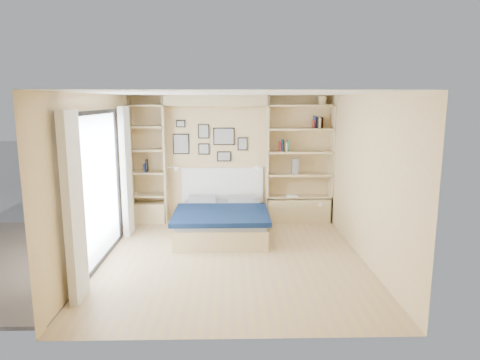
{
  "coord_description": "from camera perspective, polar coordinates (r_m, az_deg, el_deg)",
  "views": [
    {
      "loc": [
        -0.02,
        -6.25,
        2.4
      ],
      "look_at": [
        0.14,
        0.9,
        1.07
      ],
      "focal_mm": 32.0,
      "sensor_mm": 36.0,
      "label": 1
    }
  ],
  "objects": [
    {
      "name": "deck_chair",
      "position": [
        8.05,
        -21.53,
        -5.16
      ],
      "size": [
        0.44,
        0.69,
        0.68
      ],
      "rotation": [
        0.0,
        0.0,
        -0.05
      ],
      "color": "tan",
      "rests_on": "ground"
    },
    {
      "name": "reading_lamps",
      "position": [
        8.35,
        -3.18,
        1.61
      ],
      "size": [
        1.92,
        0.12,
        0.15
      ],
      "color": "silver",
      "rests_on": "ground"
    },
    {
      "name": "room_shell",
      "position": [
        7.89,
        -3.91,
        0.89
      ],
      "size": [
        4.5,
        4.5,
        4.5
      ],
      "color": "#D4BB84",
      "rests_on": "ground"
    },
    {
      "name": "shelf_decor",
      "position": [
        8.43,
        7.18,
        5.83
      ],
      "size": [
        3.55,
        0.23,
        2.03
      ],
      "color": "#A51E1E",
      "rests_on": "ground"
    },
    {
      "name": "ground",
      "position": [
        6.69,
        -1.03,
        -10.45
      ],
      "size": [
        4.5,
        4.5,
        0.0
      ],
      "primitive_type": "plane",
      "color": "tan",
      "rests_on": "ground"
    },
    {
      "name": "photo_gallery",
      "position": [
        8.52,
        -4.19,
        5.18
      ],
      "size": [
        1.48,
        0.02,
        0.82
      ],
      "color": "black",
      "rests_on": "ground"
    },
    {
      "name": "bed",
      "position": [
        7.79,
        -2.47,
        -5.33
      ],
      "size": [
        1.64,
        2.01,
        1.07
      ],
      "color": "tan",
      "rests_on": "ground"
    }
  ]
}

